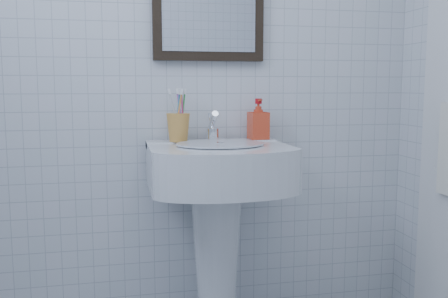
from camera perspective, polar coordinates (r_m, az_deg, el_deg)
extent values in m
cube|color=silver|center=(2.28, -4.85, 10.27)|extent=(2.20, 0.02, 2.50)
cone|color=silver|center=(2.25, -0.85, -12.68)|extent=(0.23, 0.23, 0.73)
cube|color=silver|center=(2.09, -0.60, -1.97)|extent=(0.58, 0.42, 0.18)
cube|color=silver|center=(2.23, -1.43, 0.65)|extent=(0.58, 0.10, 0.03)
cylinder|color=silver|center=(2.04, -0.42, 0.60)|extent=(0.36, 0.36, 0.01)
cylinder|color=white|center=(2.20, -1.30, 1.67)|extent=(0.05, 0.05, 0.05)
cylinder|color=white|center=(2.18, -1.23, 3.34)|extent=(0.03, 0.11, 0.09)
cylinder|color=white|center=(2.22, -1.41, 2.84)|extent=(0.03, 0.06, 0.10)
imported|color=red|center=(2.26, 3.94, 3.43)|extent=(0.09, 0.09, 0.18)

